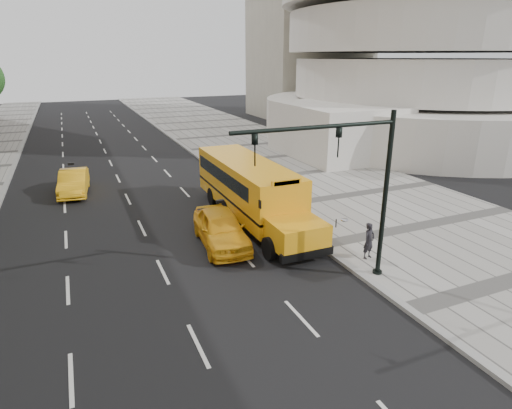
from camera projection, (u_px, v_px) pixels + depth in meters
name	position (u px, v px, depth m)	size (l,w,h in m)	color
ground	(162.00, 225.00, 21.75)	(140.00, 140.00, 0.00)	black
sidewalk_museum	(357.00, 195.00, 26.25)	(12.00, 140.00, 0.15)	#999791
curb_museum	(268.00, 208.00, 23.99)	(0.30, 140.00, 0.15)	gray
guggenheim	(398.00, 1.00, 44.39)	(33.20, 42.20, 35.00)	silver
school_bus	(249.00, 186.00, 22.17)	(2.96, 11.56, 3.19)	orange
taxi_near	(221.00, 228.00, 19.23)	(1.90, 4.73, 1.61)	#F7AE16
taxi_far	(74.00, 182.00, 26.51)	(1.56, 4.48, 1.48)	#F7AE16
pedestrian	(369.00, 241.00, 17.64)	(0.56, 0.37, 1.55)	black
traffic_signal	(355.00, 179.00, 14.82)	(6.18, 0.36, 6.40)	black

